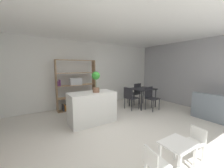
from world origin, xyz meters
The scene contains 14 objects.
ground_plane centered at (0.00, 0.00, 0.00)m, with size 10.21×10.21×0.00m, color beige.
ceiling_slab centered at (0.00, 0.00, 2.74)m, with size 7.41×5.70×0.06m.
back_partition centered at (0.00, 2.82, 1.35)m, with size 7.41×0.06×2.71m, color silver.
right_partition_gray centered at (3.68, 0.00, 1.35)m, with size 0.06×5.70×2.71m, color #9E9EA3.
kitchen_island centered at (-0.39, 0.96, 0.45)m, with size 1.33×0.69×0.91m, color silver.
potted_plant_on_island centered at (-0.27, 0.91, 1.28)m, with size 0.24×0.24×0.61m.
open_bookshelf centered at (-0.42, 2.46, 0.95)m, with size 1.49×0.31×1.91m.
child_table centered at (-0.03, -1.51, 0.38)m, with size 0.51×0.41×0.48m.
child_chair_left centered at (-0.55, -1.50, 0.32)m, with size 0.31×0.31×0.56m.
child_chair_right centered at (0.49, -1.51, 0.33)m, with size 0.32×0.32×0.58m.
dining_table centered at (2.02, 1.29, 0.68)m, with size 0.92×0.82×0.77m.
dining_chair_far centered at (2.02, 1.71, 0.55)m, with size 0.45×0.48×0.94m.
dining_chair_island_side centered at (1.34, 1.28, 0.52)m, with size 0.48×0.49×0.87m.
dining_chair_near centered at (2.01, 0.85, 0.53)m, with size 0.48×0.44×0.88m.
Camera 1 is at (-1.94, -2.59, 1.66)m, focal length 21.32 mm.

